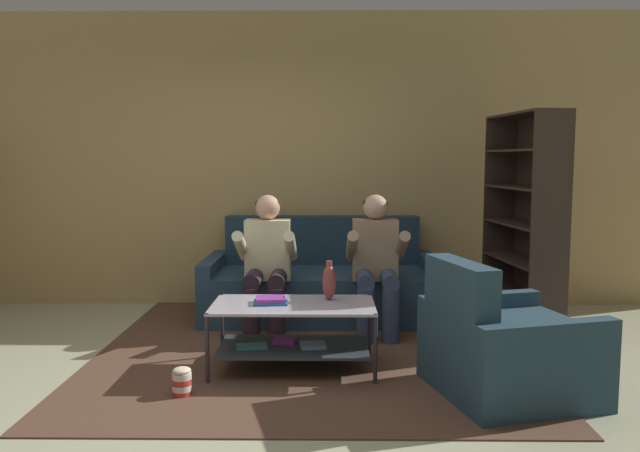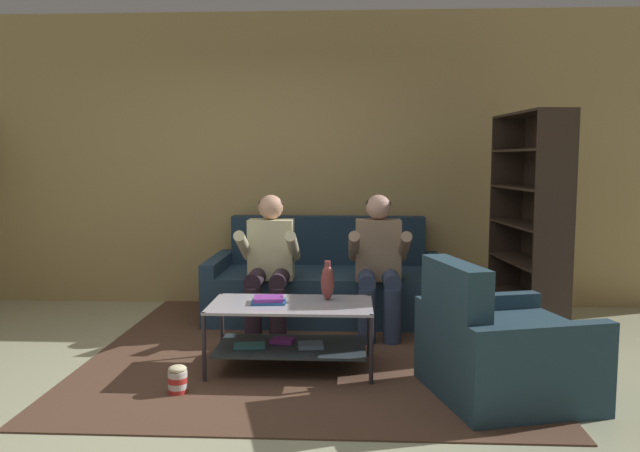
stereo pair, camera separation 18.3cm
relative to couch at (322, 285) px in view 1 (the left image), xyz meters
name	(u,v)px [view 1 (the left image)]	position (x,y,z in m)	size (l,w,h in m)	color
ground	(231,391)	(-0.56, -1.89, -0.29)	(16.80, 16.80, 0.00)	#B5B994
back_partition	(266,161)	(-0.56, 0.57, 1.16)	(8.40, 0.12, 2.90)	tan
couch	(322,285)	(0.00, 0.00, 0.00)	(2.14, 0.98, 0.91)	#253D53
person_seated_left	(267,258)	(-0.46, -0.58, 0.35)	(0.50, 0.58, 1.16)	#291D27
person_seated_right	(376,258)	(0.46, -0.58, 0.35)	(0.50, 0.58, 1.17)	#313F5D
coffee_table	(293,326)	(-0.19, -1.49, 0.02)	(1.12, 0.60, 0.47)	#B8B4C3
area_rug	(309,343)	(-0.09, -0.87, -0.29)	(3.17, 3.44, 0.01)	brown
vase	(329,281)	(0.06, -1.36, 0.31)	(0.10, 0.10, 0.28)	brown
book_stack	(271,300)	(-0.34, -1.49, 0.20)	(0.25, 0.20, 0.04)	#2761AA
bookshelf	(526,244)	(1.73, -0.47, 0.46)	(0.42, 1.05, 1.84)	#34261E
armchair	(505,350)	(1.16, -1.93, -0.01)	(1.07, 1.09, 0.85)	#253E4D
popcorn_tub	(182,382)	(-0.85, -1.98, -0.20)	(0.12, 0.12, 0.18)	red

